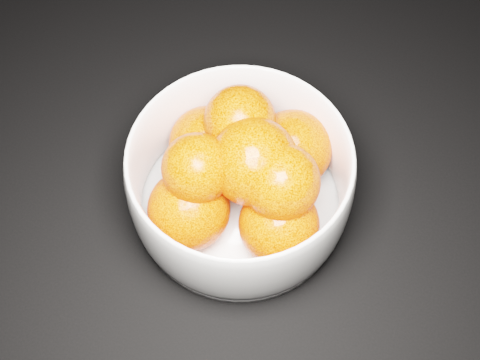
% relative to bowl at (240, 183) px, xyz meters
% --- Properties ---
extents(bowl, '(0.20, 0.20, 0.10)m').
position_rel_bowl_xyz_m(bowl, '(0.00, 0.00, 0.00)').
color(bowl, white).
rests_on(bowl, ground).
extents(orange_pile, '(0.16, 0.16, 0.12)m').
position_rel_bowl_xyz_m(orange_pile, '(0.00, 0.00, 0.02)').
color(orange_pile, '#FF470D').
rests_on(orange_pile, bowl).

